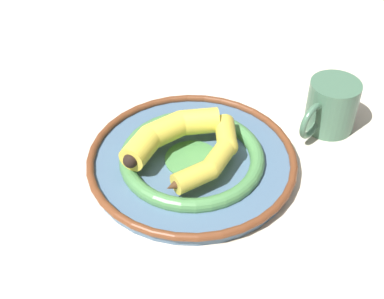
# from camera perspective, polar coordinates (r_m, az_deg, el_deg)

# --- Properties ---
(ground_plane) EXTENTS (2.80, 2.80, 0.00)m
(ground_plane) POSITION_cam_1_polar(r_m,az_deg,el_deg) (0.79, 0.46, -3.19)
(ground_plane) COLOR beige
(decorative_bowl) EXTENTS (0.32, 0.32, 0.03)m
(decorative_bowl) POSITION_cam_1_polar(r_m,az_deg,el_deg) (0.80, 0.00, -1.10)
(decorative_bowl) COLOR slate
(decorative_bowl) RESTS_ON ground_plane
(banana_a) EXTENTS (0.12, 0.15, 0.03)m
(banana_a) POSITION_cam_1_polar(r_m,az_deg,el_deg) (0.76, 2.21, -0.78)
(banana_a) COLOR gold
(banana_a) RESTS_ON decorative_bowl
(banana_b) EXTENTS (0.08, 0.19, 0.04)m
(banana_b) POSITION_cam_1_polar(r_m,az_deg,el_deg) (0.80, -2.24, 1.90)
(banana_b) COLOR yellow
(banana_b) RESTS_ON decorative_bowl
(coffee_mug) EXTENTS (0.08, 0.12, 0.08)m
(coffee_mug) POSITION_cam_1_polar(r_m,az_deg,el_deg) (0.89, 14.60, 4.53)
(coffee_mug) COLOR #477056
(coffee_mug) RESTS_ON ground_plane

